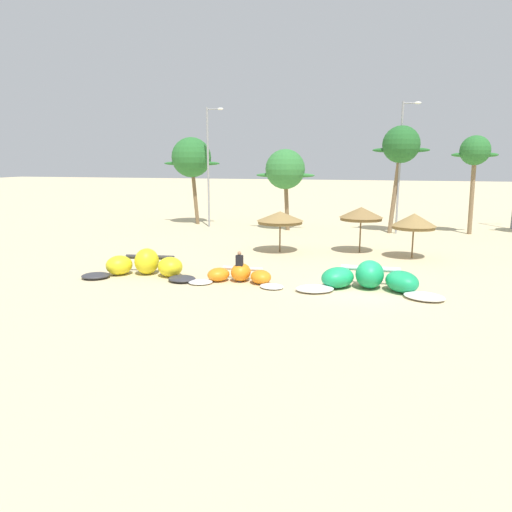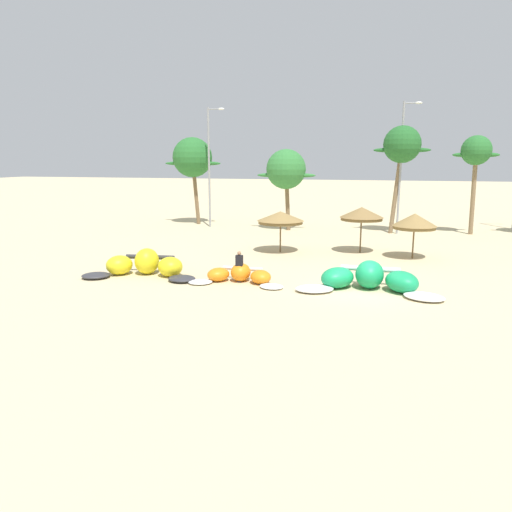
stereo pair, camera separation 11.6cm
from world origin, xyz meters
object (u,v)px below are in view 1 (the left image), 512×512
Objects in this scene: palm_left at (285,170)px; palm_center_left at (475,153)px; lamppost_west_center at (401,163)px; person_near_kites at (240,266)px; kite_left_of_center at (369,279)px; beach_umbrella_near_palms at (414,221)px; kite_far_left at (145,266)px; kite_left at (239,275)px; palm_left_of_gap at (401,146)px; beach_umbrella_near_van at (280,217)px; palm_leftmost at (191,158)px; lamppost_west at (209,163)px; beach_umbrella_middle at (361,214)px.

palm_center_left reaches higher than palm_left.
palm_left is 0.66× the size of lamppost_west_center.
person_near_kites is 0.15× the size of lamppost_west_center.
kite_left_of_center is 9.01m from beach_umbrella_near_palms.
lamppost_west_center is at bearing 54.60° from kite_far_left.
person_near_kites reaches higher than kite_left.
kite_left_of_center is 20.55m from palm_left_of_gap.
palm_left reaches higher than kite_left_of_center.
beach_umbrella_near_van is 17.20m from palm_leftmost.
kite_left is 8.85m from beach_umbrella_near_van.
palm_left_of_gap is (7.90, 10.93, 4.94)m from beach_umbrella_near_van.
kite_left_of_center is (11.90, 0.12, -0.03)m from kite_far_left.
lamppost_west is (-3.22, 19.19, 5.39)m from kite_far_left.
palm_center_left is (15.57, 1.56, 1.42)m from palm_left.
beach_umbrella_near_palms reaches higher than person_near_kites.
kite_left is 0.72× the size of kite_left_of_center.
beach_umbrella_near_van is at bearing -126.55° from lamppost_west_center.
kite_left is 24.41m from palm_leftmost.
palm_leftmost reaches higher than palm_left.
palm_left_of_gap is (2.62, 9.68, 4.67)m from beach_umbrella_middle.
person_near_kites is at bearing -85.65° from palm_left.
lamppost_west is at bearing 128.41° from kite_left_of_center.
palm_left reaches higher than kite_far_left.
beach_umbrella_near_palms is at bearing -19.28° from beach_umbrella_middle.
palm_center_left is at bearing 46.41° from kite_far_left.
palm_center_left is 0.75× the size of lamppost_west_center.
palm_leftmost reaches higher than beach_umbrella_middle.
person_near_kites is at bearing -0.55° from kite_far_left.
palm_left_of_gap is 1.38m from lamppost_west_center.
lamppost_west_center is (7.97, 10.76, 3.57)m from beach_umbrella_near_van.
palm_leftmost reaches higher than person_near_kites.
palm_leftmost is at bearing 105.09° from kite_far_left.
person_near_kites is 0.20× the size of palm_center_left.
palm_center_left is (5.91, 1.08, -0.57)m from palm_left_of_gap.
beach_umbrella_middle is at bearing -33.67° from palm_leftmost.
palm_leftmost is 1.02× the size of palm_center_left.
palm_left is at bearing -174.29° from palm_center_left.
beach_umbrella_near_palms reaches higher than kite_far_left.
palm_left is at bearing 112.88° from kite_left_of_center.
beach_umbrella_near_palms is 11.94m from palm_left_of_gap.
palm_left is (-1.45, 19.01, 4.51)m from person_near_kites.
kite_left_of_center is 22.64m from palm_center_left.
kite_far_left is 28.99m from palm_center_left.
palm_left_of_gap is at bearing 54.98° from kite_far_left.
kite_left is 0.48× the size of lamppost_west_center.
kite_left_of_center is 4.43× the size of person_near_kites.
kite_left is 6.50m from kite_left_of_center.
kite_left_of_center is at bearing 1.51° from person_near_kites.
beach_umbrella_near_palms is 14.97m from palm_left.
palm_left_of_gap is at bearing 112.31° from lamppost_west_center.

